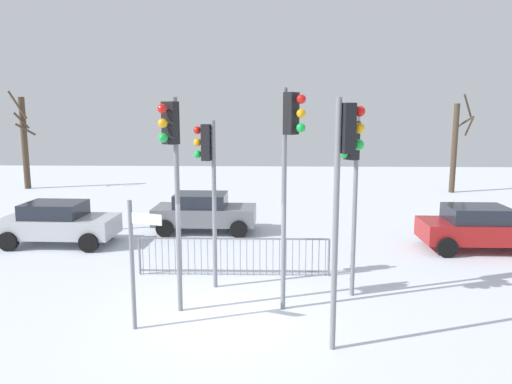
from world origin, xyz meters
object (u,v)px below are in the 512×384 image
at_px(direction_sign_post, 135,258).
at_px(car_silver_far, 58,223).
at_px(traffic_light_mid_right, 208,166).
at_px(traffic_light_foreground_left, 344,169).
at_px(traffic_light_foreground_right, 352,167).
at_px(car_grey_mid, 204,212).
at_px(traffic_light_rear_right, 172,158).
at_px(bare_tree_centre, 456,145).
at_px(bare_tree_left, 24,141).
at_px(traffic_light_rear_left, 290,151).
at_px(car_red_trailing, 479,227).

xyz_separation_m(direction_sign_post, car_silver_far, (-4.48, 6.44, -0.79)).
bearing_deg(traffic_light_mid_right, traffic_light_foreground_left, -127.10).
distance_m(traffic_light_foreground_right, car_grey_mid, 8.17).
relative_size(traffic_light_rear_right, traffic_light_foreground_right, 1.10).
distance_m(direction_sign_post, bare_tree_centre, 22.16).
xyz_separation_m(traffic_light_rear_right, car_silver_far, (-5.13, 5.57, -2.76)).
xyz_separation_m(traffic_light_mid_right, bare_tree_left, (-12.86, 15.89, -0.35)).
distance_m(direction_sign_post, bare_tree_left, 21.86).
bearing_deg(car_grey_mid, traffic_light_foreground_left, -65.87).
relative_size(traffic_light_mid_right, bare_tree_centre, 0.79).
distance_m(traffic_light_foreground_left, car_grey_mid, 10.22).
bearing_deg(bare_tree_left, traffic_light_foreground_left, -50.49).
bearing_deg(direction_sign_post, traffic_light_foreground_left, 11.29).
bearing_deg(traffic_light_rear_left, traffic_light_mid_right, -91.60).
xyz_separation_m(car_red_trailing, car_silver_far, (-14.10, 0.25, 0.00)).
xyz_separation_m(traffic_light_rear_right, traffic_light_foreground_right, (4.04, 1.11, -0.31)).
height_order(traffic_light_rear_right, car_grey_mid, traffic_light_rear_right).
distance_m(traffic_light_foreground_left, traffic_light_rear_left, 2.01).
relative_size(traffic_light_rear_right, bare_tree_centre, 0.88).
bearing_deg(bare_tree_centre, traffic_light_mid_right, -127.77).
xyz_separation_m(traffic_light_mid_right, traffic_light_rear_right, (-0.55, -1.69, 0.37)).
xyz_separation_m(traffic_light_foreground_left, car_red_trailing, (5.51, 6.86, -2.72)).
xyz_separation_m(car_grey_mid, car_silver_far, (-4.73, -1.95, 0.00)).
distance_m(traffic_light_foreground_right, bare_tree_left, 23.21).
xyz_separation_m(direction_sign_post, car_red_trailing, (9.62, 6.19, -0.79)).
xyz_separation_m(traffic_light_foreground_left, traffic_light_rear_left, (-0.93, 1.77, 0.18)).
distance_m(traffic_light_rear_left, bare_tree_centre, 19.49).
height_order(traffic_light_foreground_left, traffic_light_rear_left, traffic_light_rear_left).
bearing_deg(car_silver_far, traffic_light_rear_left, -33.36).
height_order(traffic_light_foreground_right, car_grey_mid, traffic_light_foreground_right).
distance_m(traffic_light_foreground_left, bare_tree_left, 24.80).
relative_size(direction_sign_post, bare_tree_left, 0.48).
relative_size(car_silver_far, bare_tree_centre, 0.70).
bearing_deg(bare_tree_centre, direction_sign_post, -126.19).
bearing_deg(direction_sign_post, traffic_light_rear_left, 39.60).
height_order(traffic_light_foreground_right, bare_tree_centre, bare_tree_centre).
distance_m(traffic_light_mid_right, car_grey_mid, 6.37).
bearing_deg(traffic_light_rear_right, traffic_light_foreground_left, -175.89).
relative_size(traffic_light_foreground_left, car_silver_far, 1.24).
bearing_deg(direction_sign_post, traffic_light_mid_right, 85.37).
relative_size(traffic_light_foreground_left, direction_sign_post, 1.73).
xyz_separation_m(traffic_light_rear_right, car_grey_mid, (-0.40, 7.52, -2.76)).
xyz_separation_m(traffic_light_mid_right, traffic_light_foreground_left, (2.91, -3.24, 0.33)).
bearing_deg(bare_tree_left, car_grey_mid, -40.18).
bearing_deg(traffic_light_foreground_right, traffic_light_foreground_left, 132.90).
height_order(car_grey_mid, car_red_trailing, same).
distance_m(traffic_light_rear_right, bare_tree_left, 21.47).
relative_size(car_silver_far, bare_tree_left, 0.68).
relative_size(traffic_light_rear_left, car_silver_far, 1.31).
bearing_deg(car_red_trailing, direction_sign_post, -146.80).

